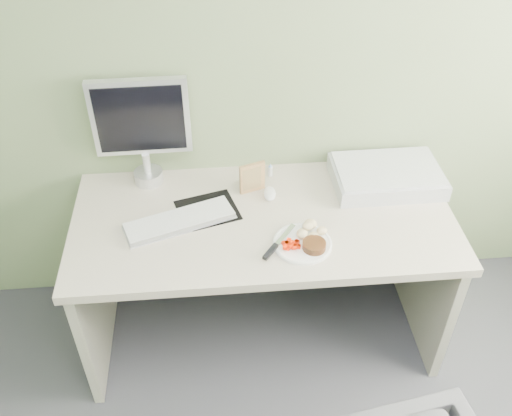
{
  "coord_description": "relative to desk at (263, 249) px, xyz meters",
  "views": [
    {
      "loc": [
        -0.19,
        -0.17,
        2.29
      ],
      "look_at": [
        -0.04,
        1.5,
        0.89
      ],
      "focal_mm": 40.0,
      "sensor_mm": 36.0,
      "label": 1
    }
  ],
  "objects": [
    {
      "name": "wall_back",
      "position": [
        0.0,
        0.38,
        0.8
      ],
      "size": [
        3.5,
        0.0,
        3.5
      ],
      "primitive_type": "plane",
      "rotation": [
        1.57,
        0.0,
        0.0
      ],
      "color": "gray",
      "rests_on": "floor"
    },
    {
      "name": "desk",
      "position": [
        0.0,
        0.0,
        0.0
      ],
      "size": [
        1.6,
        0.75,
        0.73
      ],
      "color": "beige",
      "rests_on": "floor"
    },
    {
      "name": "plate",
      "position": [
        0.14,
        -0.18,
        0.19
      ],
      "size": [
        0.23,
        0.23,
        0.01
      ],
      "primitive_type": "cylinder",
      "color": "white",
      "rests_on": "desk"
    },
    {
      "name": "steak",
      "position": [
        0.18,
        -0.21,
        0.21
      ],
      "size": [
        0.1,
        0.1,
        0.03
      ],
      "primitive_type": "cylinder",
      "rotation": [
        0.0,
        0.0,
        0.06
      ],
      "color": "black",
      "rests_on": "plate"
    },
    {
      "name": "potato_pile",
      "position": [
        0.17,
        -0.13,
        0.22
      ],
      "size": [
        0.12,
        0.1,
        0.05
      ],
      "primitive_type": "ellipsoid",
      "rotation": [
        0.0,
        0.0,
        0.31
      ],
      "color": "tan",
      "rests_on": "plate"
    },
    {
      "name": "carrot_heap",
      "position": [
        0.09,
        -0.2,
        0.21
      ],
      "size": [
        0.06,
        0.05,
        0.04
      ],
      "primitive_type": "cube",
      "rotation": [
        0.0,
        0.0,
        0.04
      ],
      "color": "#FA2605",
      "rests_on": "plate"
    },
    {
      "name": "steak_knife",
      "position": [
        0.03,
        -0.2,
        0.21
      ],
      "size": [
        0.15,
        0.2,
        0.02
      ],
      "rotation": [
        0.0,
        0.0,
        0.94
      ],
      "color": "silver",
      "rests_on": "plate"
    },
    {
      "name": "mousepad",
      "position": [
        -0.23,
        0.07,
        0.18
      ],
      "size": [
        0.29,
        0.27,
        0.0
      ],
      "primitive_type": "cube",
      "rotation": [
        0.0,
        0.0,
        0.27
      ],
      "color": "black",
      "rests_on": "desk"
    },
    {
      "name": "keyboard",
      "position": [
        -0.35,
        -0.01,
        0.2
      ],
      "size": [
        0.47,
        0.27,
        0.02
      ],
      "primitive_type": "cube",
      "rotation": [
        0.0,
        0.0,
        0.34
      ],
      "color": "white",
      "rests_on": "desk"
    },
    {
      "name": "computer_mouse",
      "position": [
        0.04,
        0.14,
        0.2
      ],
      "size": [
        0.06,
        0.1,
        0.03
      ],
      "primitive_type": "ellipsoid",
      "rotation": [
        0.0,
        0.0,
        -0.07
      ],
      "color": "white",
      "rests_on": "desk"
    },
    {
      "name": "photo_frame",
      "position": [
        -0.03,
        0.18,
        0.26
      ],
      "size": [
        0.11,
        0.05,
        0.14
      ],
      "primitive_type": "cube",
      "rotation": [
        0.0,
        0.0,
        0.34
      ],
      "color": "#AA844F",
      "rests_on": "desk"
    },
    {
      "name": "eyedrop_bottle",
      "position": [
        0.06,
        0.29,
        0.21
      ],
      "size": [
        0.02,
        0.02,
        0.07
      ],
      "color": "white",
      "rests_on": "desk"
    },
    {
      "name": "scanner",
      "position": [
        0.57,
        0.19,
        0.22
      ],
      "size": [
        0.48,
        0.32,
        0.07
      ],
      "primitive_type": "cube",
      "rotation": [
        0.0,
        0.0,
        0.01
      ],
      "color": "silver",
      "rests_on": "desk"
    },
    {
      "name": "monitor",
      "position": [
        -0.49,
        0.31,
        0.46
      ],
      "size": [
        0.41,
        0.13,
        0.49
      ],
      "rotation": [
        0.0,
        0.0,
        0.02
      ],
      "color": "silver",
      "rests_on": "desk"
    }
  ]
}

